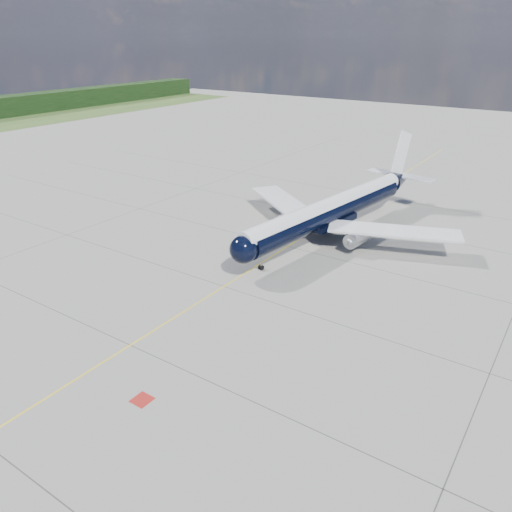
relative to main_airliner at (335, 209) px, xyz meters
The scene contains 4 objects.
ground 5.93m from the main_airliner, 139.19° to the right, with size 320.00×320.00×0.00m, color gray.
taxiway_centerline 9.40m from the main_airliner, 112.67° to the right, with size 0.16×160.00×0.01m, color yellow.
red_marking 43.16m from the main_airliner, 85.28° to the right, with size 1.60×1.60×0.01m, color maroon.
main_airliner is the anchor object (origin of this frame).
Camera 1 is at (33.17, -31.93, 27.81)m, focal length 35.00 mm.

